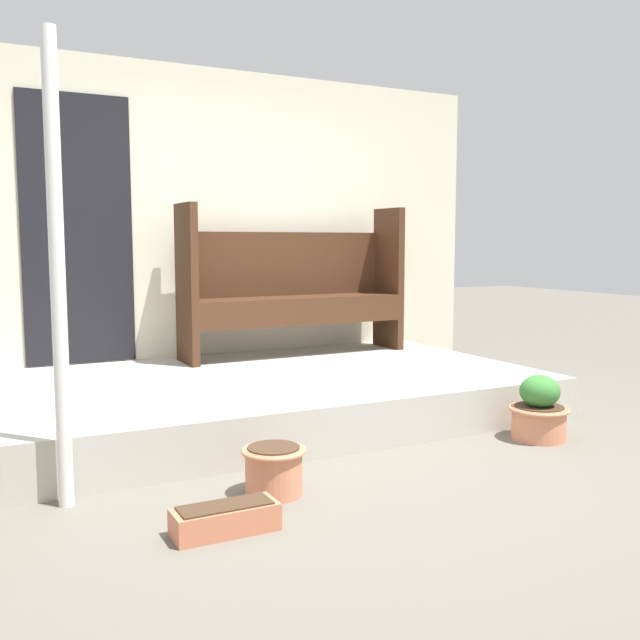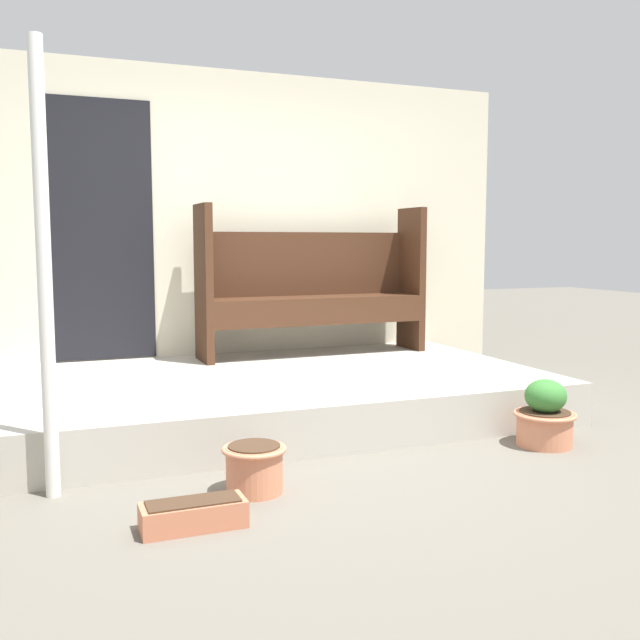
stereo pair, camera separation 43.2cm
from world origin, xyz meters
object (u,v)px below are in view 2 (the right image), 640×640
(support_post, at_px, (44,273))
(planter_box_rect, at_px, (193,515))
(bench, at_px, (312,282))
(flower_pot_right, at_px, (545,417))
(flower_pot_middle, at_px, (254,466))

(support_post, relative_size, planter_box_rect, 4.81)
(bench, bearing_deg, support_post, -137.95)
(bench, height_order, planter_box_rect, bench)
(bench, xyz_separation_m, planter_box_rect, (-1.51, -2.55, -0.83))
(support_post, xyz_separation_m, flower_pot_right, (2.76, -0.16, -0.90))
(support_post, xyz_separation_m, bench, (2.05, 1.92, -0.18))
(planter_box_rect, bearing_deg, bench, 59.44)
(planter_box_rect, bearing_deg, flower_pot_right, 12.09)
(planter_box_rect, bearing_deg, flower_pot_middle, 42.05)
(bench, height_order, flower_pot_right, bench)
(support_post, bearing_deg, flower_pot_middle, -18.20)
(flower_pot_middle, height_order, flower_pot_right, flower_pot_right)
(support_post, relative_size, flower_pot_right, 5.33)
(support_post, distance_m, planter_box_rect, 1.31)
(support_post, distance_m, flower_pot_middle, 1.35)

